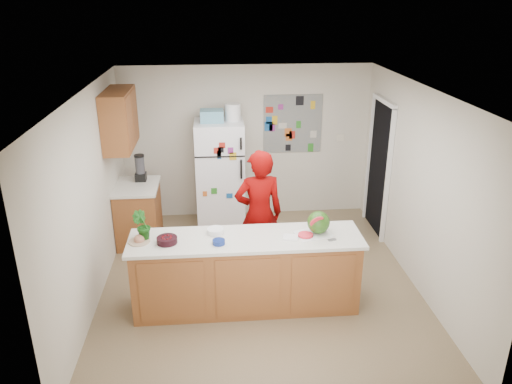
{
  "coord_description": "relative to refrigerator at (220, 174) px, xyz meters",
  "views": [
    {
      "loc": [
        -0.52,
        -5.59,
        3.52
      ],
      "look_at": [
        -0.02,
        0.2,
        1.2
      ],
      "focal_mm": 35.0,
      "sensor_mm": 36.0,
      "label": 1
    }
  ],
  "objects": [
    {
      "name": "fridge_top_bin",
      "position": [
        -0.1,
        0.0,
        0.94
      ],
      "size": [
        0.35,
        0.28,
        0.18
      ],
      "primitive_type": "cube",
      "color": "#5999B2",
      "rests_on": "refrigerator"
    },
    {
      "name": "peninsula_base",
      "position": [
        0.25,
        -2.38,
        -0.41
      ],
      "size": [
        2.6,
        0.62,
        0.88
      ],
      "primitive_type": "cube",
      "color": "brown",
      "rests_on": "floor"
    },
    {
      "name": "cobalt_bowl",
      "position": [
        -0.06,
        -2.51,
        0.1
      ],
      "size": [
        0.15,
        0.15,
        0.05
      ],
      "primitive_type": "cylinder",
      "rotation": [
        0.0,
        0.0,
        -0.05
      ],
      "color": "navy",
      "rests_on": "peninsula_top"
    },
    {
      "name": "upper_cabinets",
      "position": [
        -1.37,
        -0.58,
        1.05
      ],
      "size": [
        0.35,
        1.0,
        0.8
      ],
      "primitive_type": "cube",
      "color": "brown",
      "rests_on": "wall_left"
    },
    {
      "name": "side_counter_base",
      "position": [
        -1.24,
        -0.53,
        -0.42
      ],
      "size": [
        0.6,
        0.8,
        0.86
      ],
      "primitive_type": "cube",
      "color": "brown",
      "rests_on": "floor"
    },
    {
      "name": "keys",
      "position": [
        1.22,
        -2.53,
        0.08
      ],
      "size": [
        0.1,
        0.06,
        0.01
      ],
      "primitive_type": "cube",
      "rotation": [
        0.0,
        0.0,
        0.27
      ],
      "color": "gray",
      "rests_on": "peninsula_top"
    },
    {
      "name": "person",
      "position": [
        0.47,
        -1.65,
        0.02
      ],
      "size": [
        0.68,
        0.49,
        1.74
      ],
      "primitive_type": "imported",
      "rotation": [
        0.0,
        0.0,
        3.27
      ],
      "color": "#660201",
      "rests_on": "floor"
    },
    {
      "name": "white_bowl",
      "position": [
        -0.09,
        -2.24,
        0.1
      ],
      "size": [
        0.22,
        0.22,
        0.06
      ],
      "primitive_type": "cylinder",
      "rotation": [
        0.0,
        0.0,
        0.14
      ],
      "color": "white",
      "rests_on": "peninsula_top"
    },
    {
      "name": "paper_towel",
      "position": [
        0.76,
        -2.44,
        0.08
      ],
      "size": [
        0.19,
        0.18,
        0.02
      ],
      "primitive_type": "cube",
      "rotation": [
        0.0,
        0.0,
        -0.18
      ],
      "color": "white",
      "rests_on": "peninsula_top"
    },
    {
      "name": "cutting_board",
      "position": [
        1.03,
        -2.37,
        0.08
      ],
      "size": [
        0.47,
        0.4,
        0.01
      ],
      "primitive_type": "cube",
      "rotation": [
        0.0,
        0.0,
        0.29
      ],
      "color": "silver",
      "rests_on": "peninsula_top"
    },
    {
      "name": "blender_appliance",
      "position": [
        -1.19,
        -0.33,
        0.24
      ],
      "size": [
        0.14,
        0.14,
        0.38
      ],
      "primitive_type": "cylinder",
      "color": "black",
      "rests_on": "side_counter_top"
    },
    {
      "name": "wall_right",
      "position": [
        2.46,
        -1.88,
        0.4
      ],
      "size": [
        0.02,
        4.5,
        2.5
      ],
      "primitive_type": "cube",
      "color": "beige",
      "rests_on": "ground"
    },
    {
      "name": "peninsula_top",
      "position": [
        0.25,
        -2.38,
        0.05
      ],
      "size": [
        2.68,
        0.7,
        0.04
      ],
      "primitive_type": "cube",
      "color": "silver",
      "rests_on": "peninsula_base"
    },
    {
      "name": "photo_collage",
      "position": [
        1.2,
        0.36,
        0.7
      ],
      "size": [
        0.95,
        0.01,
        0.95
      ],
      "primitive_type": "cube",
      "color": "slate",
      "rests_on": "wall_back"
    },
    {
      "name": "ceiling",
      "position": [
        0.45,
        -1.88,
        1.66
      ],
      "size": [
        4.0,
        4.5,
        0.02
      ],
      "primitive_type": "cube",
      "color": "white",
      "rests_on": "wall_back"
    },
    {
      "name": "side_counter_top",
      "position": [
        -1.24,
        -0.53,
        0.03
      ],
      "size": [
        0.64,
        0.84,
        0.04
      ],
      "primitive_type": "cube",
      "color": "silver",
      "rests_on": "side_counter_base"
    },
    {
      "name": "refrigerator",
      "position": [
        0.0,
        0.0,
        0.0
      ],
      "size": [
        0.75,
        0.7,
        1.7
      ],
      "primitive_type": "cube",
      "color": "silver",
      "rests_on": "floor"
    },
    {
      "name": "cherry_bowl",
      "position": [
        -0.64,
        -2.44,
        0.11
      ],
      "size": [
        0.29,
        0.29,
        0.07
      ],
      "primitive_type": "cylinder",
      "rotation": [
        0.0,
        0.0,
        0.34
      ],
      "color": "black",
      "rests_on": "peninsula_top"
    },
    {
      "name": "wall_left",
      "position": [
        -1.56,
        -1.88,
        0.4
      ],
      "size": [
        0.02,
        4.5,
        2.5
      ],
      "primitive_type": "cube",
      "color": "beige",
      "rests_on": "ground"
    },
    {
      "name": "doorway",
      "position": [
        2.44,
        -0.43,
        0.17
      ],
      "size": [
        0.03,
        0.85,
        2.04
      ],
      "primitive_type": "cube",
      "color": "black",
      "rests_on": "ground"
    },
    {
      "name": "floor",
      "position": [
        0.45,
        -1.88,
        -0.86
      ],
      "size": [
        4.0,
        4.5,
        0.02
      ],
      "primitive_type": "cube",
      "color": "brown",
      "rests_on": "ground"
    },
    {
      "name": "watermelon",
      "position": [
        1.09,
        -2.35,
        0.21
      ],
      "size": [
        0.26,
        0.26,
        0.26
      ],
      "primitive_type": "sphere",
      "color": "#1C5515",
      "rests_on": "cutting_board"
    },
    {
      "name": "plate",
      "position": [
        -0.95,
        -2.39,
        0.08
      ],
      "size": [
        0.26,
        0.26,
        0.02
      ],
      "primitive_type": "cylinder",
      "rotation": [
        0.0,
        0.0,
        0.09
      ],
      "color": "beige",
      "rests_on": "peninsula_top"
    },
    {
      "name": "watermelon_slice",
      "position": [
        0.93,
        -2.42,
        0.09
      ],
      "size": [
        0.17,
        0.17,
        0.02
      ],
      "primitive_type": "cylinder",
      "color": "red",
      "rests_on": "cutting_board"
    },
    {
      "name": "potted_plant",
      "position": [
        -0.92,
        -2.33,
        0.24
      ],
      "size": [
        0.2,
        0.17,
        0.35
      ],
      "primitive_type": "imported",
      "rotation": [
        0.0,
        0.0,
        3.05
      ],
      "color": "#154519",
      "rests_on": "peninsula_top"
    },
    {
      "name": "wall_back",
      "position": [
        0.45,
        0.38,
        0.4
      ],
      "size": [
        4.0,
        0.02,
        2.5
      ],
      "primitive_type": "cube",
      "color": "beige",
      "rests_on": "ground"
    }
  ]
}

